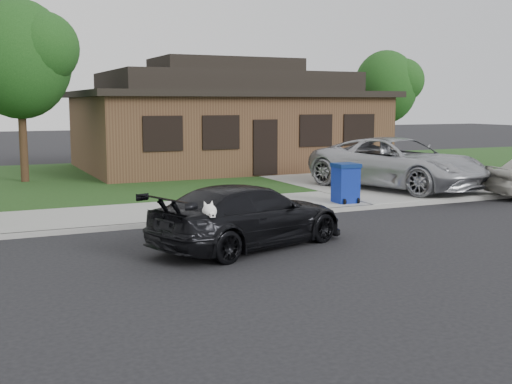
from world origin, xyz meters
name	(u,v)px	position (x,y,z in m)	size (l,w,h in m)	color
ground	(319,248)	(0.00, 0.00, 0.00)	(120.00, 120.00, 0.00)	black
sidewalk	(227,208)	(0.00, 5.00, 0.06)	(60.00, 3.00, 0.12)	gray
curb	(249,217)	(0.00, 3.50, 0.06)	(60.00, 0.12, 0.12)	gray
lawn	(149,177)	(0.00, 13.00, 0.07)	(60.00, 13.00, 0.13)	#193814
driveway	(324,178)	(6.00, 10.00, 0.07)	(4.50, 13.00, 0.14)	gray
sedan	(249,216)	(-1.27, 0.65, 0.64)	(4.74, 3.12, 1.28)	black
minivan	(398,163)	(6.37, 5.95, 0.96)	(2.73, 5.93, 1.65)	#AEB0B6
recycling_bin	(346,183)	(3.28, 4.19, 0.68)	(0.70, 0.73, 1.10)	navy
house	(226,121)	(4.00, 15.00, 2.13)	(12.60, 8.60, 4.65)	#422B1C
tree_0	(24,57)	(-4.34, 12.88, 4.48)	(3.78, 3.60, 6.34)	#332114
tree_1	(389,86)	(12.14, 14.40, 3.71)	(3.15, 3.00, 5.25)	#332114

